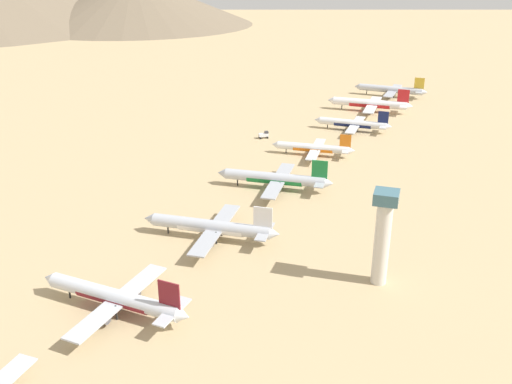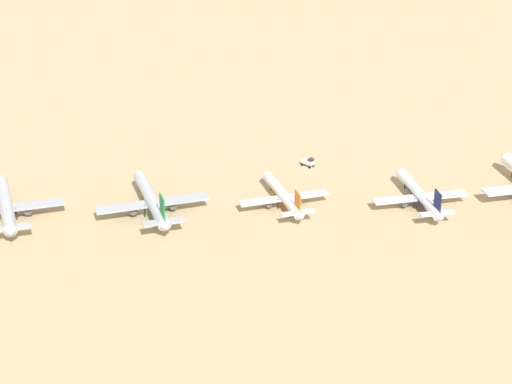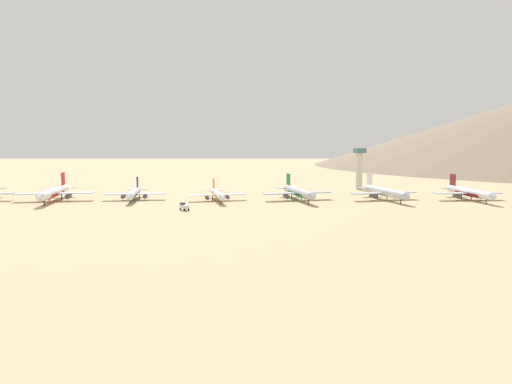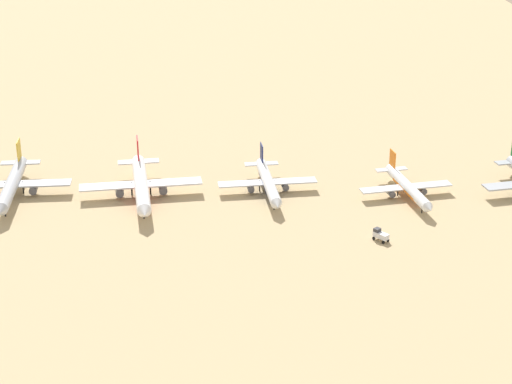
% 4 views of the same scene
% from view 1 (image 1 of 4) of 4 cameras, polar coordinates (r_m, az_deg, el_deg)
% --- Properties ---
extents(ground_plane, '(2360.37, 2360.37, 0.00)m').
position_cam_1_polar(ground_plane, '(241.70, 1.51, 0.08)').
color(ground_plane, tan).
extents(parked_jet_0, '(51.45, 41.89, 14.83)m').
position_cam_1_polar(parked_jet_0, '(415.36, 13.51, 10.03)').
color(parked_jet_0, '#B2B7C1').
rests_on(parked_jet_0, ground).
extents(parked_jet_1, '(54.35, 44.04, 15.71)m').
position_cam_1_polar(parked_jet_1, '(371.75, 11.48, 8.75)').
color(parked_jet_1, white).
rests_on(parked_jet_1, ground).
extents(parked_jet_2, '(44.72, 36.29, 12.90)m').
position_cam_1_polar(parked_jet_2, '(328.55, 9.81, 6.83)').
color(parked_jet_2, silver).
rests_on(parked_jet_2, ground).
extents(parked_jet_3, '(42.28, 34.34, 12.20)m').
position_cam_1_polar(parked_jet_3, '(284.66, 5.85, 4.45)').
color(parked_jet_3, silver).
rests_on(parked_jet_3, ground).
extents(parked_jet_4, '(51.21, 41.59, 14.77)m').
position_cam_1_polar(parked_jet_4, '(242.12, 1.99, 1.37)').
color(parked_jet_4, '#B2B7C1').
rests_on(parked_jet_4, ground).
extents(parked_jet_5, '(50.81, 41.25, 14.66)m').
position_cam_1_polar(parked_jet_5, '(200.57, -4.49, -3.52)').
color(parked_jet_5, '#B2B7C1').
rests_on(parked_jet_5, ground).
extents(parked_jet_6, '(50.05, 40.80, 14.43)m').
position_cam_1_polar(parked_jet_6, '(166.61, -14.09, -10.27)').
color(parked_jet_6, silver).
rests_on(parked_jet_6, ground).
extents(service_truck, '(5.68, 4.98, 3.90)m').
position_cam_1_polar(service_truck, '(311.12, 0.81, 5.82)').
color(service_truck, silver).
rests_on(service_truck, ground).
extents(control_tower, '(7.20, 7.20, 30.61)m').
position_cam_1_polar(control_tower, '(173.23, 12.70, -4.07)').
color(control_tower, beige).
rests_on(control_tower, ground).
extents(desert_hill_1, '(328.76, 328.76, 64.91)m').
position_cam_1_polar(desert_hill_1, '(847.09, -12.12, 18.43)').
color(desert_hill_1, '#70604C').
rests_on(desert_hill_1, ground).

